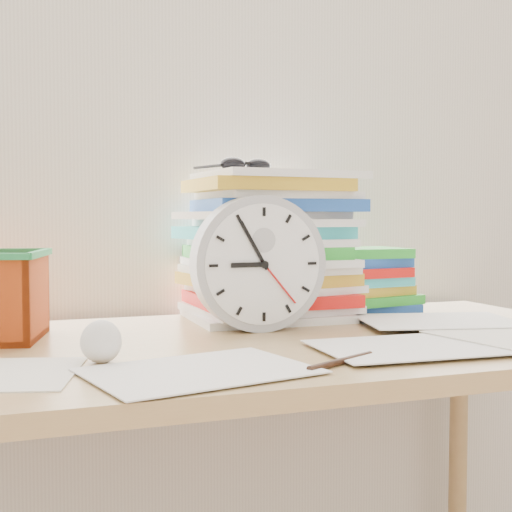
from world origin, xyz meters
name	(u,v)px	position (x,y,z in m)	size (l,w,h in m)	color
curtain	(191,61)	(0.00, 1.98, 1.30)	(2.40, 0.01, 2.50)	silver
desk	(250,383)	(0.00, 1.60, 0.68)	(1.40, 0.70, 0.75)	#AB8750
paper_stack	(269,246)	(0.12, 1.83, 0.90)	(0.34, 0.28, 0.30)	white
clock	(258,263)	(0.05, 1.68, 0.88)	(0.25, 0.25, 0.05)	#ABACB0
sunglasses	(246,165)	(0.07, 1.83, 1.07)	(0.13, 0.11, 0.03)	black
book_stack	(363,280)	(0.35, 1.84, 0.82)	(0.24, 0.19, 0.14)	white
crumpled_ball	(101,341)	(-0.27, 1.49, 0.78)	(0.06, 0.06, 0.06)	white
pen	(341,361)	(0.05, 1.36, 0.75)	(0.01, 0.01, 0.15)	black
scattered_papers	(250,336)	(0.00, 1.60, 0.76)	(1.26, 0.42, 0.02)	white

